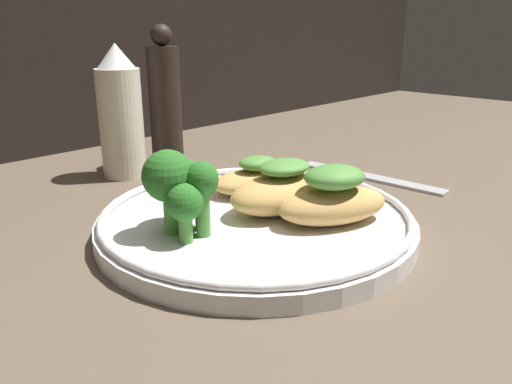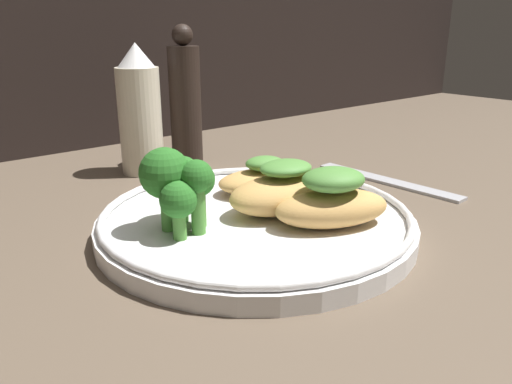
{
  "view_description": "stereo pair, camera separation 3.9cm",
  "coord_description": "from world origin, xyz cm",
  "px_view_note": "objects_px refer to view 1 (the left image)",
  "views": [
    {
      "loc": [
        -26.96,
        -25.92,
        16.06
      ],
      "look_at": [
        0.0,
        0.0,
        3.4
      ],
      "focal_mm": 35.0,
      "sensor_mm": 36.0,
      "label": 1
    },
    {
      "loc": [
        -24.08,
        -28.61,
        16.06
      ],
      "look_at": [
        0.0,
        0.0,
        3.4
      ],
      "focal_mm": 35.0,
      "sensor_mm": 36.0,
      "label": 2
    }
  ],
  "objects_px": {
    "pepper_grinder": "(165,103)",
    "broccoli_bunch": "(182,184)",
    "plate": "(256,220)",
    "sauce_bottle": "(121,115)"
  },
  "relations": [
    {
      "from": "plate",
      "to": "sauce_bottle",
      "type": "distance_m",
      "value": 0.22
    },
    {
      "from": "plate",
      "to": "broccoli_bunch",
      "type": "xyz_separation_m",
      "value": [
        -0.06,
        0.02,
        0.04
      ]
    },
    {
      "from": "sauce_bottle",
      "to": "broccoli_bunch",
      "type": "bearing_deg",
      "value": -110.38
    },
    {
      "from": "plate",
      "to": "sauce_bottle",
      "type": "height_order",
      "value": "sauce_bottle"
    },
    {
      "from": "pepper_grinder",
      "to": "plate",
      "type": "bearing_deg",
      "value": -108.68
    },
    {
      "from": "plate",
      "to": "sauce_bottle",
      "type": "relative_size",
      "value": 1.79
    },
    {
      "from": "sauce_bottle",
      "to": "pepper_grinder",
      "type": "height_order",
      "value": "pepper_grinder"
    },
    {
      "from": "pepper_grinder",
      "to": "broccoli_bunch",
      "type": "bearing_deg",
      "value": -123.78
    },
    {
      "from": "broccoli_bunch",
      "to": "pepper_grinder",
      "type": "bearing_deg",
      "value": 56.22
    },
    {
      "from": "plate",
      "to": "broccoli_bunch",
      "type": "distance_m",
      "value": 0.07
    }
  ]
}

